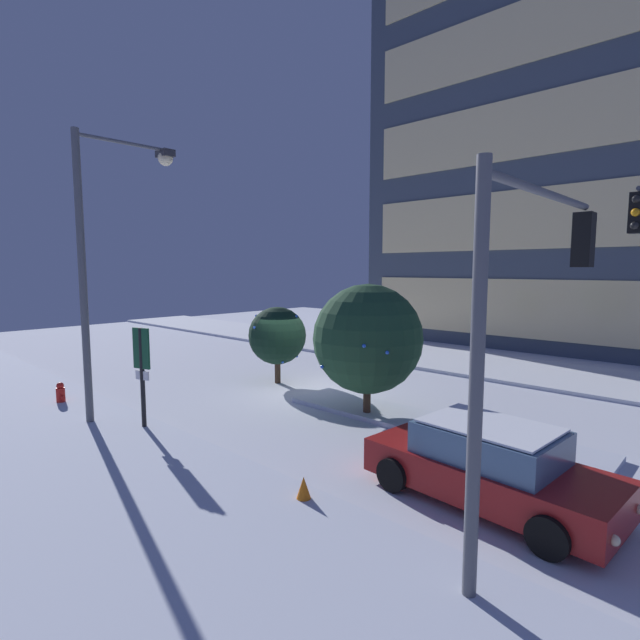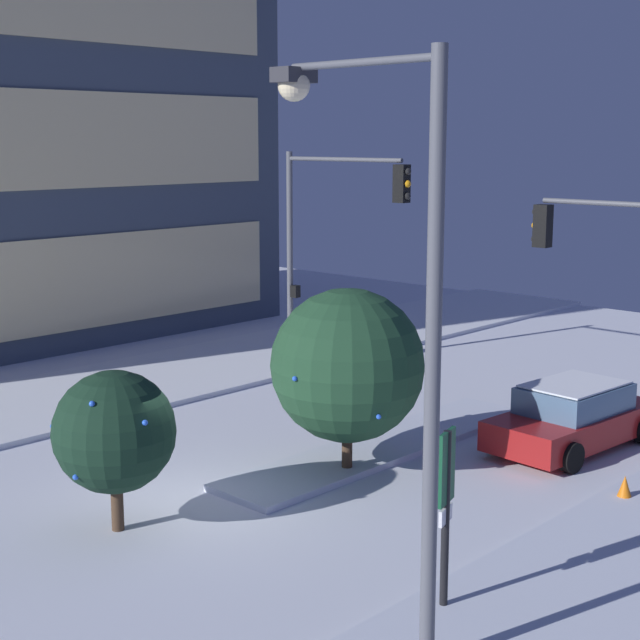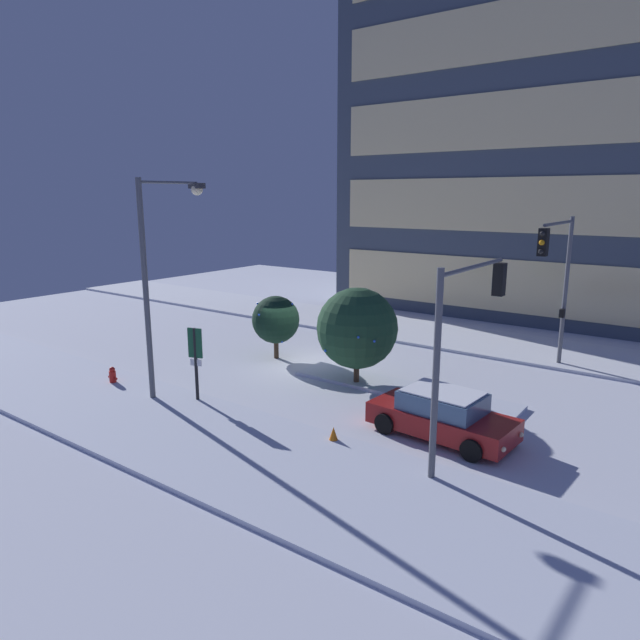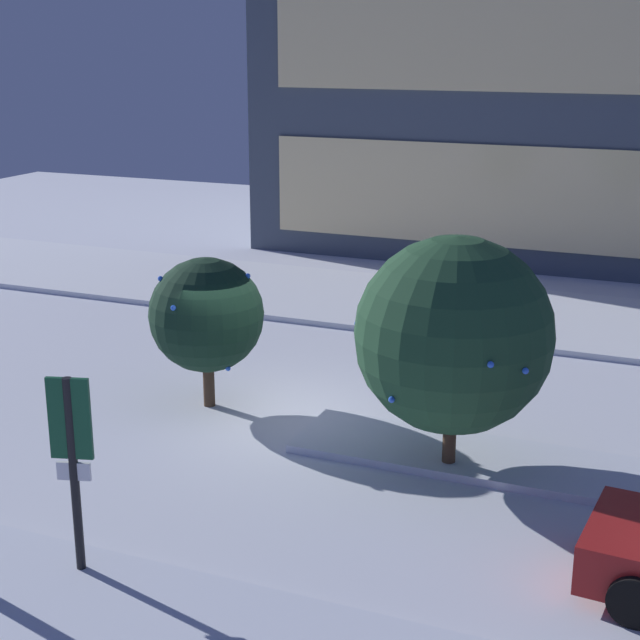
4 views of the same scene
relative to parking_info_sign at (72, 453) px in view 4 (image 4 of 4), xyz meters
name	(u,v)px [view 4 (image 4 of 4)]	position (x,y,z in m)	size (l,w,h in m)	color
ground	(270,414)	(-0.19, 6.12, -1.78)	(52.00, 52.00, 0.00)	silver
curb_strip_far	(404,303)	(-0.19, 14.32, -1.71)	(52.00, 5.20, 0.14)	silver
median_strip	(562,472)	(5.33, 5.52, -1.71)	(9.00, 1.80, 0.14)	silver
parking_info_sign	(72,453)	(0.00, 0.00, 0.00)	(0.55, 0.21, 2.78)	black
decorated_tree_median	(206,315)	(-1.45, 6.06, 0.04)	(2.17, 2.17, 2.90)	#473323
decorated_tree_left_of_median	(454,335)	(3.57, 5.06, 0.53)	(3.23, 3.17, 3.90)	#473323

